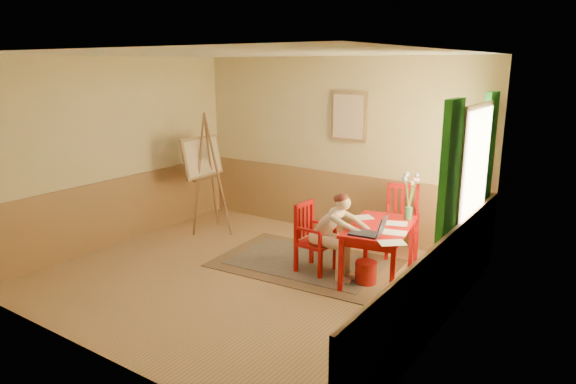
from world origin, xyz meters
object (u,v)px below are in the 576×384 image
Objects in this scene: figure at (332,231)px; chair_left at (313,238)px; laptop at (370,231)px; easel at (204,162)px; table at (379,232)px; chair_back at (402,221)px.

chair_left is at bearing 174.74° from figure.
easel reaches higher than laptop.
chair_back is (-0.09, 0.99, -0.12)m from table.
laptop is (0.90, -0.18, 0.31)m from chair_left.
laptop is 0.23× the size of easel.
table is 1.00m from chair_back.
laptop is at bearing -11.06° from chair_left.
chair_left reaches higher than table.
chair_back is at bearing 95.09° from table.
laptop is at bearing -11.61° from easel.
table is 1.28× the size of chair_back.
easel is (-2.37, 0.49, 0.69)m from chair_left.
chair_left is 0.91× the size of chair_back.
laptop is 3.35m from easel.
table is 0.67× the size of easel.
table is 0.59m from figure.
chair_left is 0.82× the size of figure.
figure reaches higher than chair_left.
chair_back is 0.90× the size of figure.
easel is (-3.26, 0.67, 0.38)m from laptop.
figure is 2.58× the size of laptop.
chair_back is 0.52× the size of easel.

